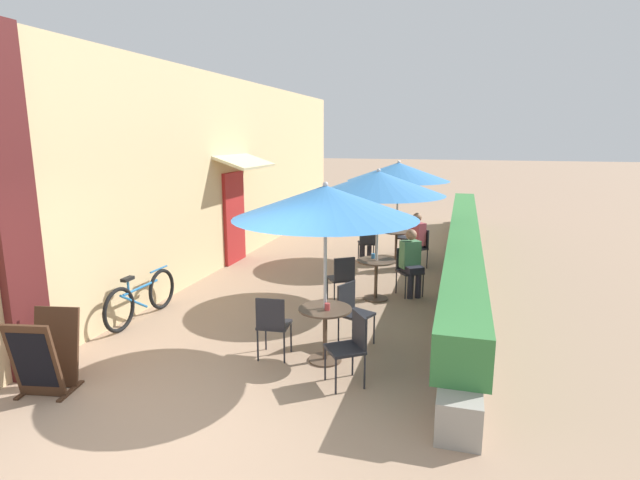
{
  "coord_description": "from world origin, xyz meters",
  "views": [
    {
      "loc": [
        2.66,
        -3.98,
        2.92
      ],
      "look_at": [
        0.15,
        4.8,
        1.0
      ],
      "focal_mm": 28.0,
      "sensor_mm": 36.0,
      "label": 1
    }
  ],
  "objects_px": {
    "cafe_chair_near_left": "(351,343)",
    "coffee_cup_mid": "(373,256)",
    "cafe_chair_near_back": "(273,322)",
    "seated_patron_mid_right": "(411,260)",
    "patio_table_near": "(325,325)",
    "seated_patron_far_right": "(415,238)",
    "seated_patron_far_left": "(367,233)",
    "cafe_chair_mid_right": "(408,267)",
    "cafe_chair_far_left": "(367,241)",
    "patio_umbrella_mid": "(378,183)",
    "patio_umbrella_far": "(398,172)",
    "bicycle_leaning": "(141,298)",
    "coffee_cup_near": "(327,307)",
    "patio_table_far": "(396,241)",
    "cafe_chair_mid_left": "(342,276)",
    "patio_umbrella_near": "(325,202)",
    "cafe_chair_near_right": "(352,309)",
    "cafe_chair_far_right": "(419,245)",
    "patio_table_mid": "(376,273)",
    "coffee_cup_far": "(394,230)",
    "menu_board": "(46,354)",
    "cafe_chair_far_back": "(403,235)"
  },
  "relations": [
    {
      "from": "seated_patron_far_left",
      "to": "seated_patron_far_right",
      "type": "distance_m",
      "value": 1.19
    },
    {
      "from": "seated_patron_mid_right",
      "to": "bicycle_leaning",
      "type": "distance_m",
      "value": 4.71
    },
    {
      "from": "patio_table_near",
      "to": "patio_umbrella_far",
      "type": "relative_size",
      "value": 0.31
    },
    {
      "from": "patio_umbrella_near",
      "to": "patio_umbrella_far",
      "type": "bearing_deg",
      "value": 87.93
    },
    {
      "from": "patio_umbrella_near",
      "to": "menu_board",
      "type": "height_order",
      "value": "patio_umbrella_near"
    },
    {
      "from": "patio_table_far",
      "to": "menu_board",
      "type": "bearing_deg",
      "value": -113.0
    },
    {
      "from": "cafe_chair_near_right",
      "to": "coffee_cup_far",
      "type": "height_order",
      "value": "cafe_chair_near_right"
    },
    {
      "from": "cafe_chair_near_right",
      "to": "patio_table_mid",
      "type": "xyz_separation_m",
      "value": [
        -0.01,
        2.04,
        -0.02
      ]
    },
    {
      "from": "coffee_cup_near",
      "to": "cafe_chair_far_left",
      "type": "xyz_separation_m",
      "value": [
        -0.48,
        5.36,
        -0.26
      ]
    },
    {
      "from": "cafe_chair_far_left",
      "to": "seated_patron_far_left",
      "type": "relative_size",
      "value": 0.7
    },
    {
      "from": "coffee_cup_far",
      "to": "menu_board",
      "type": "distance_m",
      "value": 7.75
    },
    {
      "from": "patio_table_far",
      "to": "seated_patron_far_left",
      "type": "relative_size",
      "value": 0.58
    },
    {
      "from": "coffee_cup_near",
      "to": "seated_patron_mid_right",
      "type": "bearing_deg",
      "value": 76.45
    },
    {
      "from": "patio_table_mid",
      "to": "patio_table_far",
      "type": "height_order",
      "value": "same"
    },
    {
      "from": "patio_table_mid",
      "to": "patio_umbrella_far",
      "type": "xyz_separation_m",
      "value": [
        -0.01,
        2.87,
        1.61
      ]
    },
    {
      "from": "cafe_chair_near_left",
      "to": "cafe_chair_far_back",
      "type": "height_order",
      "value": "same"
    },
    {
      "from": "cafe_chair_near_back",
      "to": "cafe_chair_far_left",
      "type": "height_order",
      "value": "same"
    },
    {
      "from": "coffee_cup_far",
      "to": "seated_patron_far_right",
      "type": "bearing_deg",
      "value": -36.34
    },
    {
      "from": "cafe_chair_near_left",
      "to": "patio_umbrella_near",
      "type": "bearing_deg",
      "value": 6.36
    },
    {
      "from": "patio_umbrella_far",
      "to": "menu_board",
      "type": "bearing_deg",
      "value": -113.0
    },
    {
      "from": "coffee_cup_near",
      "to": "seated_patron_far_right",
      "type": "distance_m",
      "value": 5.18
    },
    {
      "from": "patio_table_near",
      "to": "cafe_chair_near_back",
      "type": "relative_size",
      "value": 0.84
    },
    {
      "from": "cafe_chair_near_right",
      "to": "cafe_chair_mid_right",
      "type": "distance_m",
      "value": 2.55
    },
    {
      "from": "cafe_chair_far_left",
      "to": "patio_table_far",
      "type": "bearing_deg",
      "value": 6.36
    },
    {
      "from": "seated_patron_mid_right",
      "to": "cafe_chair_mid_left",
      "type": "bearing_deg",
      "value": 1.71
    },
    {
      "from": "cafe_chair_near_back",
      "to": "seated_patron_mid_right",
      "type": "relative_size",
      "value": 0.7
    },
    {
      "from": "patio_table_near",
      "to": "seated_patron_far_right",
      "type": "xyz_separation_m",
      "value": [
        0.68,
        5.08,
        0.19
      ]
    },
    {
      "from": "patio_umbrella_near",
      "to": "cafe_chair_mid_left",
      "type": "bearing_deg",
      "value": 97.83
    },
    {
      "from": "patio_umbrella_far",
      "to": "bicycle_leaning",
      "type": "xyz_separation_m",
      "value": [
        -3.44,
        -4.93,
        -1.75
      ]
    },
    {
      "from": "cafe_chair_mid_right",
      "to": "seated_patron_far_right",
      "type": "xyz_separation_m",
      "value": [
        -0.06,
        1.93,
        0.17
      ]
    },
    {
      "from": "cafe_chair_mid_left",
      "to": "bicycle_leaning",
      "type": "xyz_separation_m",
      "value": [
        -2.93,
        -1.6,
        -0.15
      ]
    },
    {
      "from": "cafe_chair_mid_left",
      "to": "seated_patron_far_right",
      "type": "relative_size",
      "value": 0.7
    },
    {
      "from": "patio_table_mid",
      "to": "cafe_chair_mid_left",
      "type": "distance_m",
      "value": 0.69
    },
    {
      "from": "coffee_cup_near",
      "to": "seated_patron_far_left",
      "type": "height_order",
      "value": "seated_patron_far_left"
    },
    {
      "from": "cafe_chair_near_back",
      "to": "coffee_cup_near",
      "type": "relative_size",
      "value": 9.67
    },
    {
      "from": "cafe_chair_near_back",
      "to": "patio_table_near",
      "type": "bearing_deg",
      "value": 6.36
    },
    {
      "from": "patio_umbrella_near",
      "to": "coffee_cup_far",
      "type": "xyz_separation_m",
      "value": [
        0.14,
        5.47,
        -1.34
      ]
    },
    {
      "from": "patio_table_mid",
      "to": "cafe_chair_far_right",
      "type": "relative_size",
      "value": 0.84
    },
    {
      "from": "cafe_chair_near_left",
      "to": "coffee_cup_mid",
      "type": "bearing_deg",
      "value": -29.55
    },
    {
      "from": "seated_patron_mid_right",
      "to": "patio_table_far",
      "type": "bearing_deg",
      "value": -111.21
    },
    {
      "from": "patio_table_far",
      "to": "coffee_cup_near",
      "type": "bearing_deg",
      "value": -91.57
    },
    {
      "from": "coffee_cup_mid",
      "to": "cafe_chair_far_left",
      "type": "bearing_deg",
      "value": 102.85
    },
    {
      "from": "patio_umbrella_mid",
      "to": "coffee_cup_mid",
      "type": "xyz_separation_m",
      "value": [
        -0.08,
        0.11,
        -1.34
      ]
    },
    {
      "from": "cafe_chair_near_left",
      "to": "patio_table_mid",
      "type": "height_order",
      "value": "cafe_chair_near_left"
    },
    {
      "from": "patio_umbrella_mid",
      "to": "cafe_chair_mid_left",
      "type": "relative_size",
      "value": 2.72
    },
    {
      "from": "coffee_cup_mid",
      "to": "cafe_chair_far_left",
      "type": "relative_size",
      "value": 0.1
    },
    {
      "from": "seated_patron_far_left",
      "to": "cafe_chair_mid_right",
      "type": "bearing_deg",
      "value": -79.0
    },
    {
      "from": "patio_table_near",
      "to": "cafe_chair_far_right",
      "type": "distance_m",
      "value": 5.21
    },
    {
      "from": "patio_umbrella_near",
      "to": "cafe_chair_near_back",
      "type": "distance_m",
      "value": 1.74
    },
    {
      "from": "bicycle_leaning",
      "to": "patio_umbrella_near",
      "type": "bearing_deg",
      "value": -10.18
    }
  ]
}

